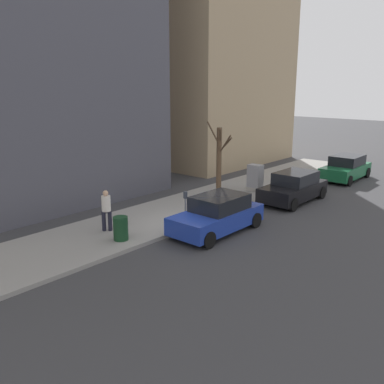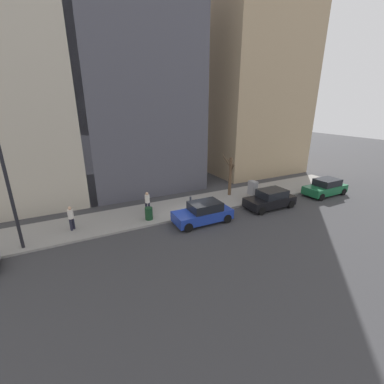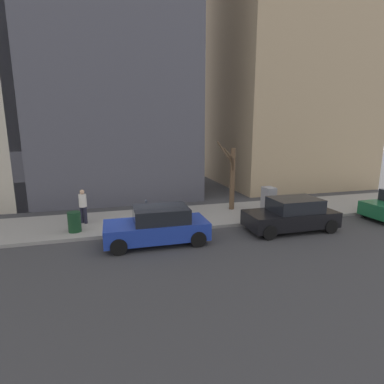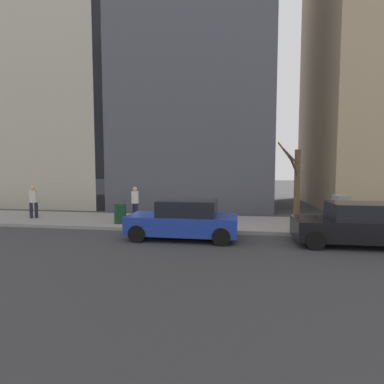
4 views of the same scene
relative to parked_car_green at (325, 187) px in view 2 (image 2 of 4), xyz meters
The scene contains 14 objects.
ground_plane 13.41m from the parked_car_green, 85.05° to the left, with size 120.00×120.00×0.00m, color #38383A.
sidewalk 13.73m from the parked_car_green, 76.69° to the left, with size 4.00×36.00×0.15m, color gray.
parked_car_green is the anchor object (origin of this frame).
parked_car_black 6.80m from the parked_car_green, 89.97° to the left, with size 1.94×4.21×1.52m.
parked_car_blue 13.04m from the parked_car_green, 89.57° to the left, with size 1.95×4.22×1.52m.
parking_meter 13.39m from the parked_car_green, 83.12° to the left, with size 0.14×0.10×1.35m.
utility_box 7.03m from the parked_car_green, 69.56° to the left, with size 0.83×0.61×1.43m.
streetlamp 24.49m from the parked_car_green, 86.60° to the left, with size 1.97×0.32×6.50m.
bare_tree 9.11m from the parked_car_green, 65.72° to the left, with size 1.34×1.09×3.86m.
trash_bin 16.57m from the parked_car_green, 82.87° to the left, with size 0.56×0.56×0.90m, color #14381E.
pedestrian_near_meter 16.47m from the parked_car_green, 78.55° to the left, with size 0.36×0.36×1.66m.
pedestrian_midblock 21.67m from the parked_car_green, 82.53° to the left, with size 0.36×0.36×1.66m.
office_tower_left 15.77m from the parked_car_green, ahead, with size 11.09×11.09×21.46m, color tan.
office_block_center 21.50m from the parked_car_green, 49.76° to the left, with size 11.07×11.07×22.06m, color #4C4C56.
Camera 2 is at (-15.64, 8.11, 8.12)m, focal length 24.00 mm.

